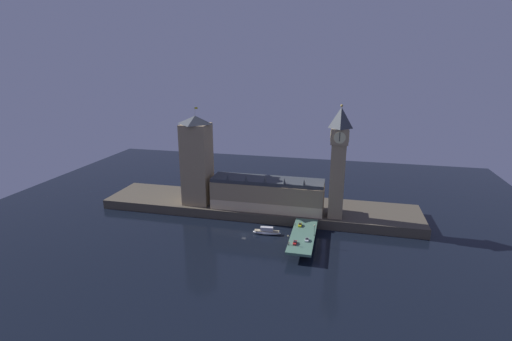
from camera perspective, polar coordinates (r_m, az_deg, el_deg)
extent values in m
plane|color=black|center=(231.10, -1.89, -9.81)|extent=(400.00, 400.00, 0.00)
cube|color=#4C4438|center=(264.47, 0.30, -5.60)|extent=(220.00, 42.00, 6.33)
cube|color=tan|center=(250.36, 1.76, -3.84)|extent=(74.93, 19.45, 18.59)
cube|color=beige|center=(243.48, 1.28, -5.92)|extent=(74.93, 0.20, 6.69)
cube|color=#383D42|center=(246.98, 1.78, -1.55)|extent=(74.93, 17.89, 2.40)
cone|color=#383D42|center=(244.36, -4.35, -0.99)|extent=(2.40, 2.40, 4.09)
cone|color=#383D42|center=(241.02, -1.52, -1.19)|extent=(2.40, 2.40, 4.09)
cone|color=#383D42|center=(238.28, 1.39, -1.39)|extent=(2.40, 2.40, 4.09)
cone|color=#383D42|center=(236.18, 4.36, -1.59)|extent=(2.40, 2.40, 4.09)
cone|color=#383D42|center=(234.72, 7.37, -1.80)|extent=(2.40, 2.40, 4.09)
cube|color=tan|center=(237.31, 12.35, -1.63)|extent=(8.92, 8.92, 47.80)
cube|color=tan|center=(230.40, 12.77, 5.19)|extent=(10.53, 10.53, 9.63)
cylinder|color=beige|center=(225.10, 12.75, 4.94)|extent=(7.08, 0.25, 7.08)
cylinder|color=beige|center=(235.70, 12.79, 5.43)|extent=(7.08, 0.25, 7.08)
cylinder|color=beige|center=(230.44, 14.12, 5.11)|extent=(0.25, 7.08, 7.08)
cylinder|color=beige|center=(230.49, 11.43, 5.28)|extent=(0.25, 7.08, 7.08)
cube|color=black|center=(224.82, 12.76, 5.07)|extent=(0.36, 0.10, 5.31)
pyramid|color=#383D42|center=(228.64, 12.95, 7.93)|extent=(10.53, 10.53, 12.59)
sphere|color=gold|center=(227.79, 13.06, 9.69)|extent=(1.60, 1.60, 1.60)
cube|color=tan|center=(258.90, -9.05, 0.97)|extent=(17.92, 17.92, 55.93)
pyramid|color=#383D42|center=(252.75, -9.35, 7.70)|extent=(18.28, 18.28, 5.45)
cylinder|color=#99999E|center=(252.00, -9.41, 8.99)|extent=(0.24, 0.24, 6.00)
cube|color=gold|center=(251.34, -9.20, 9.46)|extent=(2.00, 0.08, 1.20)
cube|color=#4C7560|center=(218.28, 7.22, -9.92)|extent=(13.66, 46.00, 1.40)
cube|color=#4C4438|center=(209.52, 6.84, -12.06)|extent=(11.61, 3.20, 4.97)
cube|color=#4C4438|center=(219.69, 7.19, -10.66)|extent=(11.61, 3.20, 4.97)
cube|color=#4C4438|center=(229.99, 7.51, -9.40)|extent=(11.61, 3.20, 4.97)
cube|color=yellow|center=(228.26, 6.79, -8.32)|extent=(1.93, 4.50, 0.93)
cube|color=black|center=(227.98, 6.80, -8.17)|extent=(1.58, 2.02, 0.45)
cylinder|color=black|center=(229.74, 6.60, -8.24)|extent=(0.22, 0.64, 0.64)
cylinder|color=black|center=(229.57, 7.06, -8.27)|extent=(0.22, 0.64, 0.64)
cylinder|color=black|center=(227.22, 6.51, -8.52)|extent=(0.22, 0.64, 0.64)
cylinder|color=black|center=(227.05, 6.98, -8.56)|extent=(0.22, 0.64, 0.64)
cube|color=red|center=(206.97, 6.01, -10.99)|extent=(1.81, 4.43, 0.90)
cube|color=black|center=(206.67, 6.02, -10.83)|extent=(1.49, 2.00, 0.45)
cylinder|color=black|center=(208.41, 5.82, -10.88)|extent=(0.22, 0.64, 0.64)
cylinder|color=black|center=(208.24, 6.30, -10.92)|extent=(0.22, 0.64, 0.64)
cylinder|color=black|center=(205.98, 5.72, -11.22)|extent=(0.22, 0.64, 0.64)
cylinder|color=black|center=(205.81, 6.20, -11.26)|extent=(0.22, 0.64, 0.64)
cube|color=white|center=(210.88, 7.84, -10.52)|extent=(1.99, 3.92, 0.88)
cube|color=black|center=(210.58, 7.84, -10.36)|extent=(1.63, 1.77, 0.45)
cylinder|color=black|center=(209.86, 8.06, -10.76)|extent=(0.22, 0.64, 0.64)
cylinder|color=black|center=(209.99, 7.54, -10.72)|extent=(0.22, 0.64, 0.64)
cylinder|color=black|center=(212.03, 8.13, -10.47)|extent=(0.22, 0.64, 0.64)
cylinder|color=black|center=(212.16, 7.61, -10.43)|extent=(0.22, 0.64, 0.64)
cylinder|color=black|center=(205.81, 5.10, -11.20)|extent=(0.28, 0.28, 0.83)
cylinder|color=maroon|center=(205.46, 5.11, -11.01)|extent=(0.38, 0.38, 0.69)
sphere|color=tan|center=(205.25, 5.11, -10.89)|extent=(0.23, 0.23, 0.23)
cylinder|color=black|center=(228.68, 6.03, -8.31)|extent=(0.28, 0.28, 0.82)
cylinder|color=#47384C|center=(228.37, 6.04, -8.14)|extent=(0.38, 0.38, 0.69)
sphere|color=tan|center=(228.19, 6.04, -8.04)|extent=(0.22, 0.22, 0.22)
cylinder|color=#2D3333|center=(205.42, 4.96, -11.30)|extent=(0.56, 0.56, 0.50)
cylinder|color=#2D3333|center=(204.28, 4.98, -10.67)|extent=(0.18, 0.18, 4.55)
sphere|color=#F9E5A3|center=(203.02, 5.00, -9.96)|extent=(0.60, 0.60, 0.60)
sphere|color=#F9E5A3|center=(203.23, 4.87, -10.03)|extent=(0.44, 0.44, 0.44)
sphere|color=#F9E5A3|center=(203.12, 5.12, -10.06)|extent=(0.44, 0.44, 0.44)
cylinder|color=#2D3333|center=(217.43, 8.93, -9.82)|extent=(0.56, 0.56, 0.50)
cylinder|color=#2D3333|center=(216.15, 8.97, -9.10)|extent=(0.18, 0.18, 5.51)
sphere|color=#F9E5A3|center=(214.77, 9.01, -8.31)|extent=(0.60, 0.60, 0.60)
sphere|color=#F9E5A3|center=(214.94, 8.88, -8.38)|extent=(0.44, 0.44, 0.44)
sphere|color=#F9E5A3|center=(214.89, 9.12, -8.40)|extent=(0.44, 0.44, 0.44)
ellipsoid|color=white|center=(230.84, 1.66, -9.51)|extent=(17.44, 5.11, 2.41)
cube|color=tan|center=(230.37, 1.66, -9.26)|extent=(15.32, 4.19, 0.24)
cube|color=silver|center=(229.81, 1.67, -8.97)|extent=(7.90, 2.96, 2.41)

